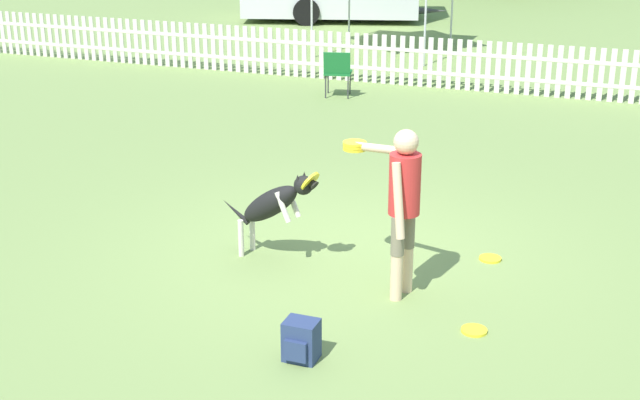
# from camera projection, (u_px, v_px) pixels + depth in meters

# --- Properties ---
(ground_plane) EXTENTS (240.00, 240.00, 0.00)m
(ground_plane) POSITION_uv_depth(u_px,v_px,m) (346.00, 253.00, 9.00)
(ground_plane) COLOR olive
(handler_person) EXTENTS (0.86, 0.79, 1.56)m
(handler_person) POSITION_uv_depth(u_px,v_px,m) (401.00, 193.00, 7.80)
(handler_person) COLOR beige
(handler_person) RESTS_ON ground_plane
(leaping_dog) EXTENTS (1.15, 0.44, 1.01)m
(leaping_dog) POSITION_uv_depth(u_px,v_px,m) (274.00, 203.00, 8.63)
(leaping_dog) COLOR black
(leaping_dog) RESTS_ON ground_plane
(frisbee_near_handler) EXTENTS (0.22, 0.22, 0.02)m
(frisbee_near_handler) POSITION_uv_depth(u_px,v_px,m) (490.00, 258.00, 8.85)
(frisbee_near_handler) COLOR yellow
(frisbee_near_handler) RESTS_ON ground_plane
(frisbee_near_dog) EXTENTS (0.22, 0.22, 0.02)m
(frisbee_near_dog) POSITION_uv_depth(u_px,v_px,m) (474.00, 330.00, 7.45)
(frisbee_near_dog) COLOR yellow
(frisbee_near_dog) RESTS_ON ground_plane
(backpack_on_grass) EXTENTS (0.26, 0.25, 0.33)m
(backpack_on_grass) POSITION_uv_depth(u_px,v_px,m) (301.00, 341.00, 6.97)
(backpack_on_grass) COLOR navy
(backpack_on_grass) RESTS_ON ground_plane
(picket_fence) EXTENTS (25.81, 0.04, 0.90)m
(picket_fence) POSITION_uv_depth(u_px,v_px,m) (488.00, 67.00, 15.58)
(picket_fence) COLOR silver
(picket_fence) RESTS_ON ground_plane
(folding_chair_center) EXTENTS (0.55, 0.57, 0.80)m
(folding_chair_center) POSITION_uv_depth(u_px,v_px,m) (338.00, 70.00, 15.20)
(folding_chair_center) COLOR #333338
(folding_chair_center) RESTS_ON ground_plane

